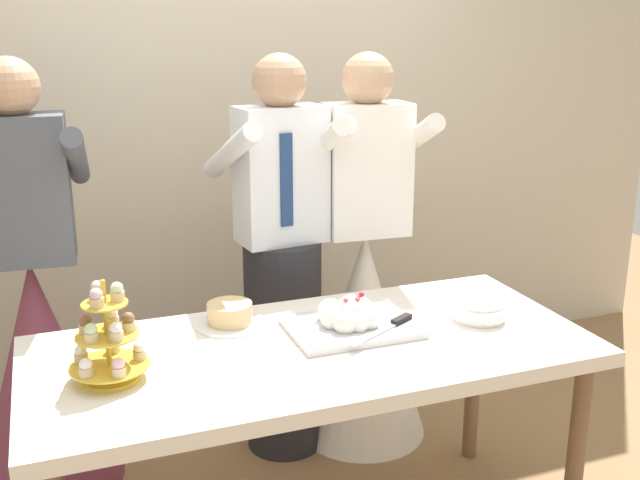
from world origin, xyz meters
TOP-DOWN VIEW (x-y plane):
  - rear_wall at (0.00, 1.44)m, footprint 5.20×0.10m
  - dessert_table at (0.00, 0.00)m, footprint 1.80×0.80m
  - cupcake_stand at (-0.63, -0.03)m, footprint 0.23×0.23m
  - main_cake_tray at (0.16, 0.06)m, footprint 0.42×0.33m
  - plate_stack at (0.62, -0.01)m, footprint 0.18×0.18m
  - round_cake at (-0.21, 0.25)m, footprint 0.24×0.24m
  - person_groom at (0.12, 0.69)m, footprint 0.51×0.53m
  - person_bride at (0.48, 0.67)m, footprint 0.56×0.56m
  - person_guest at (-0.84, 0.76)m, footprint 0.56×0.56m

SIDE VIEW (x-z plane):
  - person_bride at x=0.48m, z-range -0.25..1.41m
  - person_guest at x=-0.84m, z-range -0.25..1.41m
  - dessert_table at x=0.00m, z-range 0.31..1.09m
  - person_groom at x=0.12m, z-range -0.08..1.58m
  - plate_stack at x=0.62m, z-range 0.78..0.84m
  - round_cake at x=-0.21m, z-range 0.77..0.85m
  - main_cake_tray at x=0.16m, z-range 0.75..0.88m
  - cupcake_stand at x=-0.63m, z-range 0.74..1.05m
  - rear_wall at x=0.00m, z-range 0.00..2.90m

